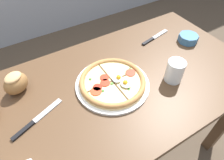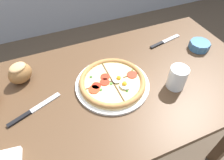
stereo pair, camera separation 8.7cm
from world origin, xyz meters
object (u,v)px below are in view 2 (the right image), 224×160
Objects in this scene: pizza at (112,82)px; knife_spare at (34,110)px; bread_piece_near at (20,73)px; knife_main at (165,41)px; water_glass at (177,79)px; ramekin_bowl at (199,45)px; dining_table at (115,100)px.

pizza is 1.49× the size of knife_spare.
pizza is 0.41m from bread_piece_near.
knife_spare is at bearing -177.14° from knife_main.
water_glass is (0.62, -0.29, -0.00)m from bread_piece_near.
water_glass is at bearing -24.19° from pizza.
water_glass is at bearing -31.30° from knife_spare.
knife_main is at bearing 138.26° from ramekin_bowl.
pizza is at bearing 155.81° from water_glass.
pizza is at bearing -173.47° from ramekin_bowl.
dining_table is 0.44m from knife_main.
dining_table is 10.35× the size of bread_piece_near.
bread_piece_near is 0.76m from knife_main.
water_glass reaches higher than knife_spare.
dining_table is 0.45m from bread_piece_near.
bread_piece_near reaches higher than ramekin_bowl.
knife_main is 0.95× the size of knife_spare.
pizza is 3.03× the size of ramekin_bowl.
knife_spare is (-0.34, -0.01, -0.01)m from pizza.
knife_spare reaches higher than dining_table.
knife_spare is at bearing -179.55° from dining_table.
bread_piece_near reaches higher than knife_spare.
knife_main is at bearing 64.76° from water_glass.
water_glass reaches higher than knife_main.
bread_piece_near is (-0.36, 0.18, 0.03)m from pizza.
bread_piece_near is 0.63× the size of knife_main.
knife_main is at bearing 0.03° from bread_piece_near.
dining_table is 4.15× the size of pizza.
pizza is at bearing -166.76° from knife_main.
bread_piece_near is 0.60× the size of knife_spare.
water_glass is (0.59, -0.11, 0.04)m from knife_spare.
water_glass reaches higher than ramekin_bowl.
ramekin_bowl reaches higher than dining_table.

